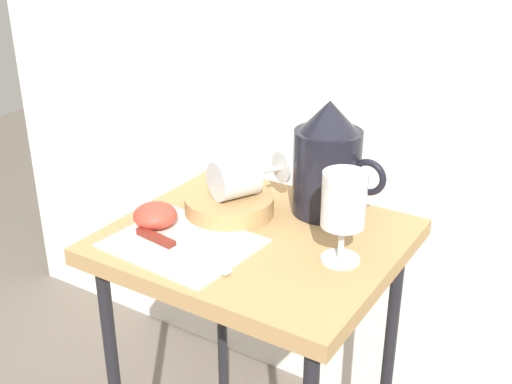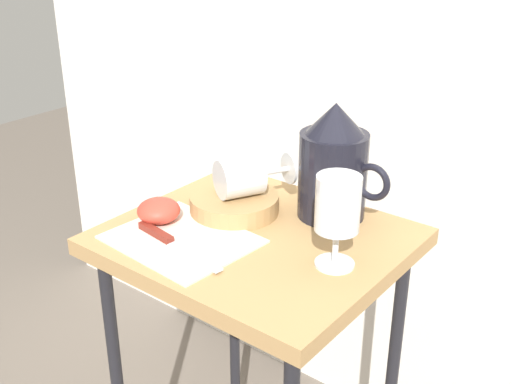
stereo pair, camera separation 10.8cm
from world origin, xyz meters
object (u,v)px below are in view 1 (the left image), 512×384
(table, at_px, (256,278))
(wine_glass_upright, at_px, (344,205))
(pitcher, at_px, (327,169))
(wine_glass_tipped_near, at_px, (237,177))
(basket_tray, at_px, (229,205))
(apple_half_left, at_px, (155,215))
(knife, at_px, (168,244))

(table, xyz_separation_m, wine_glass_upright, (0.16, -0.01, 0.19))
(wine_glass_upright, bearing_deg, pitcher, 123.81)
(wine_glass_tipped_near, bearing_deg, basket_tray, -143.60)
(basket_tray, distance_m, wine_glass_tipped_near, 0.06)
(apple_half_left, bearing_deg, wine_glass_upright, 12.04)
(basket_tray, bearing_deg, table, -26.85)
(table, height_order, knife, knife)
(pitcher, height_order, apple_half_left, pitcher)
(wine_glass_upright, bearing_deg, wine_glass_tipped_near, 166.23)
(pitcher, relative_size, knife, 1.02)
(apple_half_left, distance_m, knife, 0.08)
(wine_glass_upright, bearing_deg, apple_half_left, -167.96)
(pitcher, bearing_deg, wine_glass_tipped_near, -145.93)
(table, xyz_separation_m, wine_glass_tipped_near, (-0.07, 0.05, 0.16))
(wine_glass_tipped_near, bearing_deg, wine_glass_upright, -13.77)
(apple_half_left, bearing_deg, knife, -34.96)
(pitcher, bearing_deg, knife, -120.95)
(pitcher, bearing_deg, table, -113.64)
(table, bearing_deg, pitcher, 66.36)
(table, xyz_separation_m, pitcher, (0.06, 0.14, 0.18))
(wine_glass_tipped_near, height_order, knife, wine_glass_tipped_near)
(pitcher, distance_m, wine_glass_tipped_near, 0.16)
(table, bearing_deg, wine_glass_tipped_near, 144.50)
(basket_tray, bearing_deg, apple_half_left, -123.01)
(knife, bearing_deg, pitcher, 59.05)
(wine_glass_upright, xyz_separation_m, wine_glass_tipped_near, (-0.24, 0.06, -0.03))
(basket_tray, relative_size, wine_glass_tipped_near, 1.05)
(wine_glass_tipped_near, bearing_deg, pitcher, 34.07)
(wine_glass_upright, height_order, apple_half_left, wine_glass_upright)
(wine_glass_tipped_near, relative_size, knife, 0.75)
(table, relative_size, basket_tray, 4.42)
(apple_half_left, xyz_separation_m, knife, (0.07, -0.05, -0.02))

